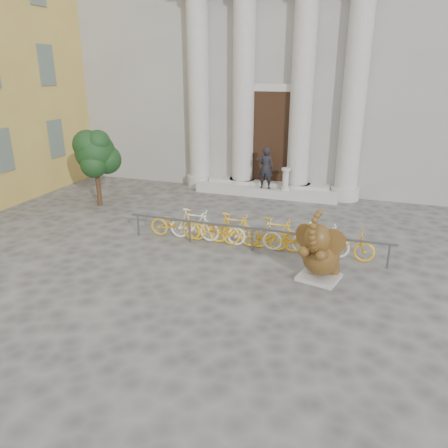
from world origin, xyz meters
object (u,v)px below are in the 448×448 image
(tree, at_px, (96,153))
(pedestrian, at_px, (266,168))
(bike_rack, at_px, (254,232))
(elephant_statue, at_px, (320,254))

(tree, xyz_separation_m, pedestrian, (5.81, 3.30, -0.84))
(bike_rack, xyz_separation_m, tree, (-6.81, 2.10, 1.57))
(bike_rack, relative_size, pedestrian, 4.63)
(bike_rack, bearing_deg, tree, 162.86)
(elephant_statue, relative_size, pedestrian, 1.13)
(elephant_statue, bearing_deg, pedestrian, 128.09)
(bike_rack, xyz_separation_m, pedestrian, (-1.00, 5.40, 0.72))
(elephant_statue, height_order, bike_rack, elephant_statue)
(tree, bearing_deg, elephant_statue, -21.97)
(elephant_statue, height_order, pedestrian, pedestrian)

